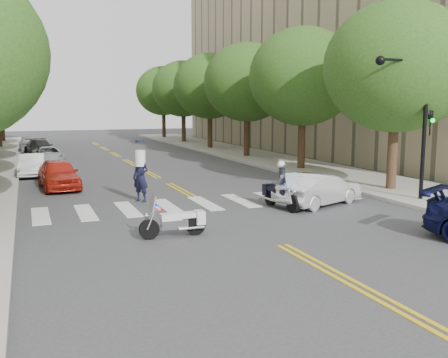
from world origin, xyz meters
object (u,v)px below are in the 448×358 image
motorcycle_police (280,187)px  motorcycle_parked (179,222)px  officer_standing (141,177)px  convertible (320,189)px

motorcycle_police → motorcycle_parked: size_ratio=1.11×
officer_standing → convertible: size_ratio=0.52×
motorcycle_parked → convertible: bearing=-69.2°
motorcycle_police → motorcycle_parked: (-4.77, -2.55, -0.36)m
motorcycle_police → convertible: 1.75m
convertible → motorcycle_parked: bearing=89.8°
officer_standing → convertible: 7.21m
motorcycle_parked → convertible: motorcycle_parked is taller
motorcycle_parked → officer_standing: officer_standing is taller
convertible → officer_standing: bearing=41.1°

